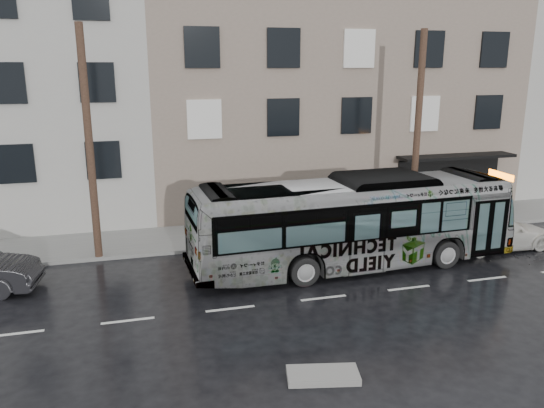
{
  "coord_description": "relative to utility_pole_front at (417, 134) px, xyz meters",
  "views": [
    {
      "loc": [
        -5.94,
        -18.0,
        7.61
      ],
      "look_at": [
        -0.47,
        2.5,
        2.05
      ],
      "focal_mm": 35.0,
      "sensor_mm": 36.0,
      "label": 1
    }
  ],
  "objects": [
    {
      "name": "ground",
      "position": [
        -6.5,
        -3.3,
        -4.65
      ],
      "size": [
        120.0,
        120.0,
        0.0
      ],
      "primitive_type": "plane",
      "color": "black",
      "rests_on": "ground"
    },
    {
      "name": "sidewalk",
      "position": [
        -6.5,
        1.6,
        -4.58
      ],
      "size": [
        90.0,
        3.6,
        0.15
      ],
      "primitive_type": "cube",
      "color": "gray",
      "rests_on": "ground"
    },
    {
      "name": "building_taupe",
      "position": [
        -1.5,
        9.4,
        0.85
      ],
      "size": [
        20.0,
        12.0,
        11.0
      ],
      "primitive_type": "cube",
      "color": "gray",
      "rests_on": "ground"
    },
    {
      "name": "utility_pole_front",
      "position": [
        0.0,
        0.0,
        0.0
      ],
      "size": [
        0.3,
        0.3,
        9.0
      ],
      "primitive_type": "cylinder",
      "color": "#513628",
      "rests_on": "sidewalk"
    },
    {
      "name": "utility_pole_rear",
      "position": [
        -14.0,
        0.0,
        0.0
      ],
      "size": [
        0.3,
        0.3,
        9.0
      ],
      "primitive_type": "cylinder",
      "color": "#513628",
      "rests_on": "sidewalk"
    },
    {
      "name": "sign_post",
      "position": [
        1.1,
        0.0,
        -3.3
      ],
      "size": [
        0.06,
        0.06,
        2.4
      ],
      "primitive_type": "cylinder",
      "color": "slate",
      "rests_on": "sidewalk"
    },
    {
      "name": "bus",
      "position": [
        -4.4,
        -3.24,
        -2.87
      ],
      "size": [
        12.87,
        3.53,
        3.55
      ],
      "primitive_type": "imported",
      "rotation": [
        0.0,
        0.0,
        1.61
      ],
      "color": "#B2B2B2",
      "rests_on": "ground"
    },
    {
      "name": "white_sedan",
      "position": [
        2.4,
        -2.91,
        -3.93
      ],
      "size": [
        4.97,
        2.1,
        1.43
      ],
      "primitive_type": "imported",
      "rotation": [
        0.0,
        0.0,
        1.59
      ],
      "color": "silver",
      "rests_on": "ground"
    },
    {
      "name": "slush_pile",
      "position": [
        -8.18,
        -10.28,
        -4.56
      ],
      "size": [
        1.93,
        1.15,
        0.18
      ],
      "primitive_type": "cube",
      "rotation": [
        0.0,
        0.0,
        -0.21
      ],
      "color": "gray",
      "rests_on": "ground"
    }
  ]
}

